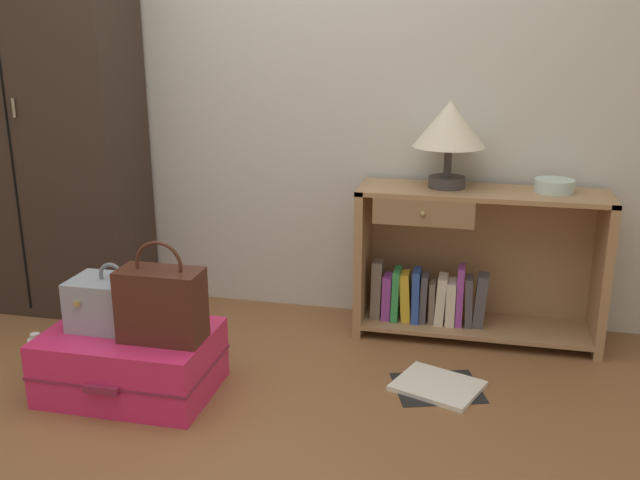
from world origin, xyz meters
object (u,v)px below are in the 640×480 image
table_lamp (450,128)px  suitcase_large (131,362)px  bowl (554,186)px  open_book_on_floor (438,386)px  bookshelf (466,267)px  handbag (161,304)px  wardrobe (34,103)px  train_case (114,303)px  bottle (37,353)px

table_lamp → suitcase_large: (-1.18, -0.89, -0.86)m
table_lamp → bowl: (0.48, 0.01, -0.25)m
table_lamp → suitcase_large: bearing=-143.1°
table_lamp → open_book_on_floor: table_lamp is taller
bookshelf → open_book_on_floor: bearing=-97.9°
bowl → suitcase_large: size_ratio=0.26×
bookshelf → handbag: bookshelf is taller
open_book_on_floor → bookshelf: bearing=82.1°
bookshelf → bowl: 0.54m
open_book_on_floor → wardrobe: bearing=166.1°
suitcase_large → train_case: (-0.07, 0.03, 0.24)m
wardrobe → table_lamp: wardrobe is taller
bookshelf → train_case: (-1.37, -0.85, 0.02)m
wardrobe → suitcase_large: 1.52m
open_book_on_floor → train_case: bearing=-168.2°
table_lamp → train_case: size_ratio=1.18×
bottle → bookshelf: bearing=23.9°
handbag → wardrobe: bearing=140.7°
wardrobe → bookshelf: wardrobe is taller
handbag → bowl: bearing=32.1°
bottle → open_book_on_floor: bottle is taller
suitcase_large → open_book_on_floor: (1.22, 0.30, -0.12)m
wardrobe → open_book_on_floor: 2.40m
bowl → handbag: bearing=-147.9°
suitcase_large → bottle: suitcase_large is taller
suitcase_large → train_case: size_ratio=2.00×
wardrobe → bowl: size_ratio=12.19×
train_case → open_book_on_floor: (1.29, 0.27, -0.36)m
open_book_on_floor → handbag: bearing=-162.2°
bookshelf → table_lamp: size_ratio=2.85×
bowl → open_book_on_floor: 1.05m
wardrobe → handbag: bearing=-39.3°
bowl → open_book_on_floor: bowl is taller
wardrobe → bottle: 1.29m
wardrobe → open_book_on_floor: wardrobe is taller
train_case → handbag: bearing=-15.4°
bookshelf → open_book_on_floor: bookshelf is taller
bowl → train_case: size_ratio=0.52×
handbag → bottle: (-0.66, 0.12, -0.34)m
table_lamp → bookshelf: bearing=-4.3°
table_lamp → bowl: table_lamp is taller
handbag → bottle: size_ratio=2.41×
train_case → open_book_on_floor: size_ratio=0.80×
bowl → handbag: bowl is taller
bottle → open_book_on_floor: 1.72m
suitcase_large → handbag: handbag is taller
bookshelf → open_book_on_floor: 0.67m
bookshelf → open_book_on_floor: (-0.08, -0.58, -0.33)m
wardrobe → handbag: (1.04, -0.85, -0.66)m
table_lamp → bowl: size_ratio=2.27×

